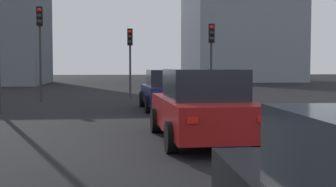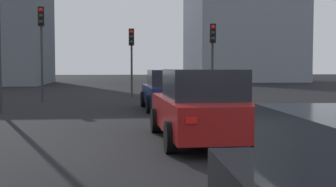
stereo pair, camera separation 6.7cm
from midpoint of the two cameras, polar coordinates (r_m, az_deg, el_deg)
name	(u,v)px [view 2 (the right image)]	position (r m, az deg, el deg)	size (l,w,h in m)	color
ground_plane	(131,151)	(9.91, -4.44, -7.11)	(160.00, 160.00, 0.20)	black
car_navy_left_lead	(170,90)	(18.02, 0.37, 0.38)	(4.29, 2.17, 1.56)	#141E4C
car_red_left_second	(202,107)	(10.47, 4.39, -1.68)	(4.61, 2.09, 1.64)	maroon
traffic_light_near_left	(41,34)	(22.52, -15.35, 7.12)	(0.32, 0.29, 4.48)	#2D2D30
traffic_light_near_right	(131,48)	(24.88, -4.47, 5.65)	(0.32, 0.30, 3.71)	#2D2D30
traffic_light_far_left	(213,46)	(21.95, 5.65, 5.93)	(0.32, 0.29, 3.70)	#2D2D30
building_facade_left	(241,14)	(54.02, 9.11, 9.75)	(13.01, 11.52, 15.37)	gray
building_facade_center	(12,11)	(46.26, -18.74, 9.65)	(11.61, 6.33, 13.72)	slate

